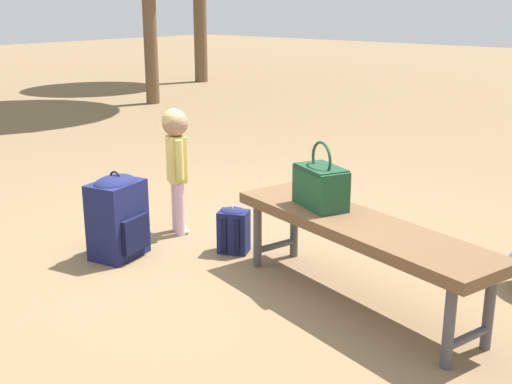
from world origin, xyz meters
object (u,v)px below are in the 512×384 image
Objects in this scene: backpack_large at (118,214)px; handbag at (321,185)px; backpack_small at (234,229)px; child_standing at (176,152)px; park_bench at (359,232)px.

handbag is at bearing -157.91° from backpack_large.
backpack_small is at bearing -3.19° from handbag.
child_standing reaches higher than backpack_large.
handbag is at bearing -14.13° from park_bench.
backpack_large reaches higher than park_bench.
park_bench is at bearing 173.40° from backpack_small.
child_standing is 2.76× the size of backpack_small.
child_standing is 1.56× the size of backpack_large.
backpack_small is at bearing -133.97° from backpack_large.
child_standing is at bearing -86.45° from backpack_large.
backpack_large is 1.76× the size of backpack_small.
park_bench is at bearing 165.87° from handbag.
child_standing reaches higher than backpack_small.
backpack_large is at bearing 22.09° from handbag.
handbag reaches higher than park_bench.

